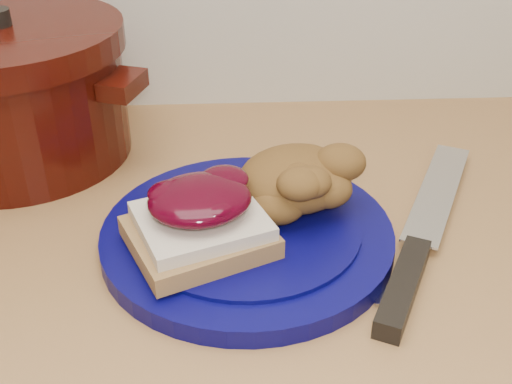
{
  "coord_description": "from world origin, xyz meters",
  "views": [
    {
      "loc": [
        0.03,
        0.92,
        1.3
      ],
      "look_at": [
        0.06,
        1.47,
        0.95
      ],
      "focal_mm": 45.0,
      "sensor_mm": 36.0,
      "label": 1
    }
  ],
  "objects_px": {
    "chef_knife": "(414,256)",
    "dutch_oven": "(11,91)",
    "butter_knife": "(375,254)",
    "plate": "(247,236)"
  },
  "relations": [
    {
      "from": "chef_knife",
      "to": "butter_knife",
      "type": "xyz_separation_m",
      "value": [
        -0.03,
        0.02,
        -0.01
      ]
    },
    {
      "from": "chef_knife",
      "to": "dutch_oven",
      "type": "height_order",
      "value": "dutch_oven"
    },
    {
      "from": "plate",
      "to": "butter_knife",
      "type": "distance_m",
      "value": 0.13
    },
    {
      "from": "butter_knife",
      "to": "dutch_oven",
      "type": "height_order",
      "value": "dutch_oven"
    },
    {
      "from": "butter_knife",
      "to": "plate",
      "type": "bearing_deg",
      "value": 85.12
    },
    {
      "from": "dutch_oven",
      "to": "butter_knife",
      "type": "bearing_deg",
      "value": -30.59
    },
    {
      "from": "plate",
      "to": "dutch_oven",
      "type": "height_order",
      "value": "dutch_oven"
    },
    {
      "from": "plate",
      "to": "dutch_oven",
      "type": "distance_m",
      "value": 0.36
    },
    {
      "from": "plate",
      "to": "dutch_oven",
      "type": "xyz_separation_m",
      "value": [
        -0.28,
        0.21,
        0.07
      ]
    },
    {
      "from": "plate",
      "to": "butter_knife",
      "type": "height_order",
      "value": "plate"
    }
  ]
}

